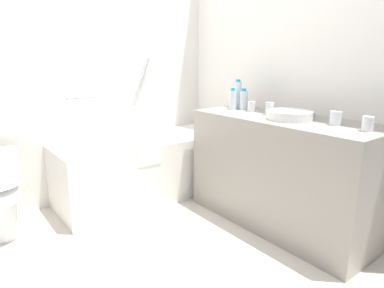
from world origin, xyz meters
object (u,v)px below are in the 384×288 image
object	(u,v)px
drinking_glass_1	(336,118)
drinking_glass_0	(270,109)
sink_faucet	(305,113)
water_bottle_0	(244,100)
water_bottle_2	(233,100)
sink_basin	(290,115)
drinking_glass_2	(368,124)
water_bottle_1	(238,95)
bathtub	(146,166)
drinking_glass_3	(252,106)

from	to	relation	value
drinking_glass_1	drinking_glass_0	bearing A→B (deg)	92.75
sink_faucet	water_bottle_0	world-z (taller)	water_bottle_0
water_bottle_2	drinking_glass_0	distance (m)	0.41
sink_basin	water_bottle_0	xyz separation A→B (m)	(0.10, 0.57, 0.05)
drinking_glass_0	water_bottle_2	bearing A→B (deg)	91.97
sink_faucet	drinking_glass_1	xyz separation A→B (m)	(-0.13, -0.32, 0.02)
sink_basin	sink_faucet	xyz separation A→B (m)	(0.19, 0.00, -0.00)
drinking_glass_1	drinking_glass_2	size ratio (longest dim) A/B	1.02
drinking_glass_1	water_bottle_1	bearing A→B (deg)	87.37
sink_faucet	water_bottle_1	bearing A→B (deg)	97.19
sink_faucet	water_bottle_0	bearing A→B (deg)	99.40
bathtub	sink_basin	xyz separation A→B (m)	(0.55, -1.20, 0.59)
sink_basin	bathtub	bearing A→B (deg)	114.67
water_bottle_2	drinking_glass_1	world-z (taller)	water_bottle_2
drinking_glass_0	sink_faucet	bearing A→B (deg)	-55.77
sink_faucet	drinking_glass_3	size ratio (longest dim) A/B	1.75
bathtub	sink_basin	size ratio (longest dim) A/B	5.10
water_bottle_0	drinking_glass_3	world-z (taller)	water_bottle_0
sink_basin	water_bottle_2	distance (m)	0.63
sink_basin	drinking_glass_0	bearing A→B (deg)	80.04
sink_faucet	bathtub	bearing A→B (deg)	121.81
water_bottle_0	water_bottle_1	xyz separation A→B (m)	(0.01, 0.09, 0.04)
drinking_glass_0	drinking_glass_2	world-z (taller)	drinking_glass_0
drinking_glass_1	sink_basin	bearing A→B (deg)	101.65
water_bottle_0	sink_basin	bearing A→B (deg)	-99.89
sink_faucet	drinking_glass_3	world-z (taller)	drinking_glass_3
bathtub	sink_basin	bearing A→B (deg)	-65.33
drinking_glass_2	drinking_glass_3	distance (m)	0.99
water_bottle_0	bathtub	bearing A→B (deg)	135.84
sink_basin	drinking_glass_3	xyz separation A→B (m)	(0.07, 0.44, 0.01)
water_bottle_0	drinking_glass_0	world-z (taller)	water_bottle_0
sink_faucet	drinking_glass_2	size ratio (longest dim) A/B	1.65
sink_basin	drinking_glass_3	size ratio (longest dim) A/B	3.73
drinking_glass_2	drinking_glass_3	size ratio (longest dim) A/B	1.06
water_bottle_2	drinking_glass_3	xyz separation A→B (m)	(0.04, -0.19, -0.04)
water_bottle_2	drinking_glass_1	size ratio (longest dim) A/B	2.01
drinking_glass_3	drinking_glass_0	bearing A→B (deg)	-97.22
drinking_glass_0	drinking_glass_3	distance (m)	0.22
bathtub	drinking_glass_2	world-z (taller)	bathtub
sink_faucet	water_bottle_2	xyz separation A→B (m)	(-0.17, 0.63, 0.06)
bathtub	drinking_glass_0	world-z (taller)	bathtub
sink_basin	water_bottle_1	size ratio (longest dim) A/B	1.25
sink_faucet	drinking_glass_2	distance (m)	0.57
water_bottle_0	water_bottle_2	distance (m)	0.10
drinking_glass_1	water_bottle_2	bearing A→B (deg)	92.41
drinking_glass_0	sink_basin	bearing A→B (deg)	-99.96
sink_faucet	water_bottle_1	xyz separation A→B (m)	(-0.08, 0.65, 0.09)
water_bottle_2	drinking_glass_2	world-z (taller)	water_bottle_2
water_bottle_0	drinking_glass_2	distance (m)	1.12
sink_faucet	water_bottle_1	distance (m)	0.67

